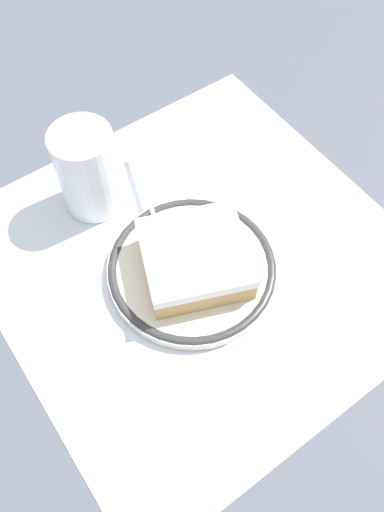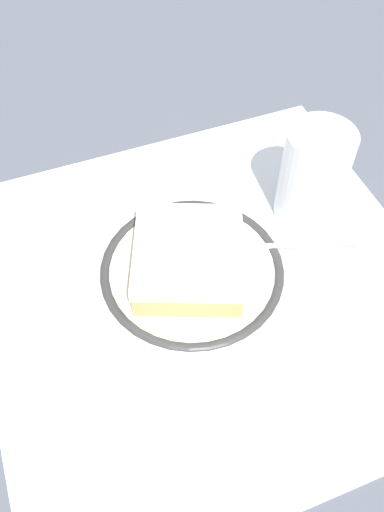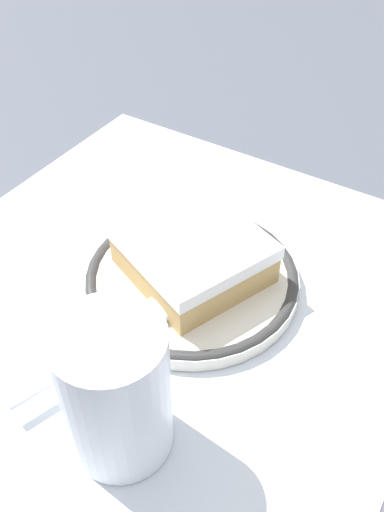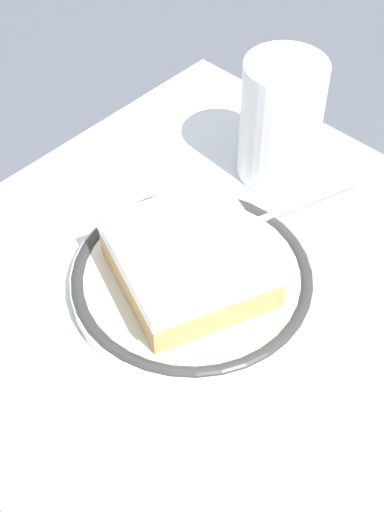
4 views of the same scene
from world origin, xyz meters
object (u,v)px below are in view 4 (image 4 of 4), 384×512
Objects in this scene: cup at (280,127)px; plate at (192,279)px; spoon at (253,226)px; cake_slice at (189,261)px.

plate is at bearing -75.89° from cup.
cup is (-0.04, 0.08, 0.03)m from spoon.
cake_slice reaches higher than spoon.
plate is 1.70× the size of cup.
spoon reaches higher than plate.
cup is (-0.04, 0.14, 0.01)m from cake_slice.
cake_slice is 0.91× the size of spoon.
cake_slice is at bearing -91.77° from spoon.
cake_slice is 0.07m from spoon.
cup is at bearing 116.53° from spoon.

